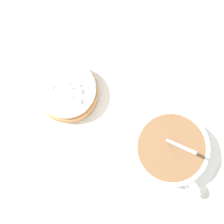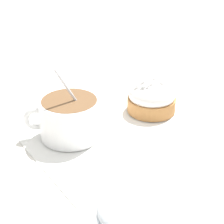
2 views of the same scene
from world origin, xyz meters
The scene contains 5 objects.
ground_plane centered at (0.00, 0.00, 0.00)m, with size 3.00×3.00×0.00m, color silver.
paper_napkin centered at (0.00, 0.00, 0.00)m, with size 0.31×0.29×0.00m.
coffee_cup centered at (0.08, -0.01, 0.04)m, with size 0.11×0.09×0.11m.
frosted_pastry centered at (-0.08, 0.01, 0.03)m, with size 0.08×0.08×0.06m.
sugar_bowl centered at (0.13, 0.21, 0.03)m, with size 0.08×0.08×0.06m.
Camera 2 is at (0.32, 0.42, 0.31)m, focal length 60.00 mm.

